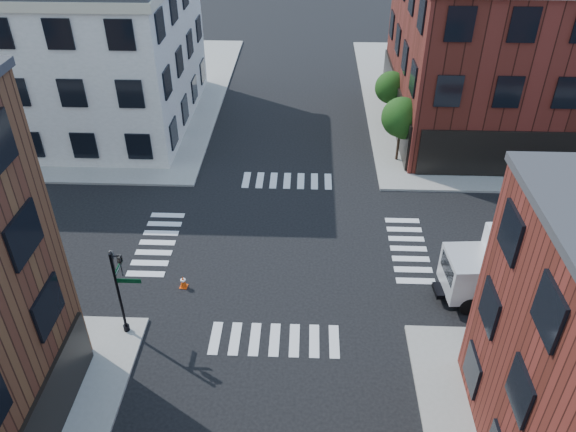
# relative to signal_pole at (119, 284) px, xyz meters

# --- Properties ---
(ground) EXTENTS (120.00, 120.00, 0.00)m
(ground) POSITION_rel_signal_pole_xyz_m (6.72, 6.68, -2.86)
(ground) COLOR black
(ground) RESTS_ON ground
(sidewalk_ne) EXTENTS (30.00, 30.00, 0.15)m
(sidewalk_ne) POSITION_rel_signal_pole_xyz_m (27.72, 27.68, -2.78)
(sidewalk_ne) COLOR gray
(sidewalk_ne) RESTS_ON ground
(sidewalk_nw) EXTENTS (30.00, 30.00, 0.15)m
(sidewalk_nw) POSITION_rel_signal_pole_xyz_m (-14.28, 27.68, -2.78)
(sidewalk_nw) COLOR gray
(sidewalk_nw) RESTS_ON ground
(building_nw) EXTENTS (22.00, 16.00, 11.00)m
(building_nw) POSITION_rel_signal_pole_xyz_m (-12.28, 22.68, 2.64)
(building_nw) COLOR beige
(building_nw) RESTS_ON ground
(tree_near) EXTENTS (2.69, 2.69, 4.49)m
(tree_near) POSITION_rel_signal_pole_xyz_m (14.28, 16.65, 0.30)
(tree_near) COLOR black
(tree_near) RESTS_ON ground
(tree_far) EXTENTS (2.43, 2.43, 4.07)m
(tree_far) POSITION_rel_signal_pole_xyz_m (14.28, 22.65, 0.02)
(tree_far) COLOR black
(tree_far) RESTS_ON ground
(signal_pole) EXTENTS (1.29, 1.24, 4.60)m
(signal_pole) POSITION_rel_signal_pole_xyz_m (0.00, 0.00, 0.00)
(signal_pole) COLOR black
(signal_pole) RESTS_ON ground
(box_truck) EXTENTS (8.26, 3.02, 3.67)m
(box_truck) POSITION_rel_signal_pole_xyz_m (18.90, 3.06, -0.95)
(box_truck) COLOR silver
(box_truck) RESTS_ON ground
(traffic_cone) EXTENTS (0.41, 0.41, 0.69)m
(traffic_cone) POSITION_rel_signal_pole_xyz_m (1.91, 3.08, -2.53)
(traffic_cone) COLOR #FA490B
(traffic_cone) RESTS_ON ground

